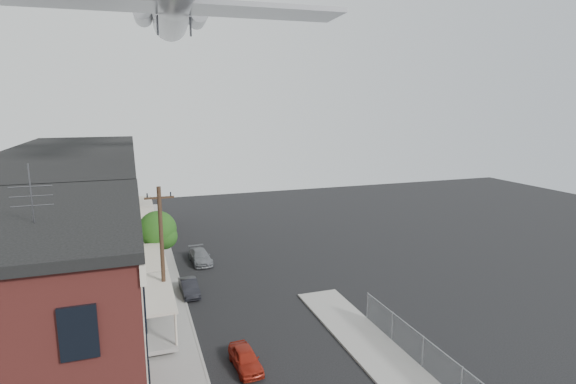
# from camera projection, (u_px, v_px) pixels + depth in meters

# --- Properties ---
(sidewalk_left) EXTENTS (3.00, 62.00, 0.12)m
(sidewalk_left) POSITION_uv_depth(u_px,v_px,m) (161.00, 287.00, 34.92)
(sidewalk_left) COLOR gray
(sidewalk_left) RESTS_ON ground
(curb_left) EXTENTS (0.15, 62.00, 0.14)m
(curb_left) POSITION_uv_depth(u_px,v_px,m) (180.00, 284.00, 35.38)
(curb_left) COLOR gray
(curb_left) RESTS_ON ground
(row_house_a) EXTENTS (11.98, 7.00, 10.30)m
(row_house_a) POSITION_uv_depth(u_px,v_px,m) (45.00, 266.00, 24.92)
(row_house_a) COLOR slate
(row_house_a) RESTS_ON ground
(row_house_b) EXTENTS (11.98, 7.00, 10.30)m
(row_house_b) POSITION_uv_depth(u_px,v_px,m) (63.00, 233.00, 31.42)
(row_house_b) COLOR #756B5C
(row_house_b) RESTS_ON ground
(row_house_c) EXTENTS (11.98, 7.00, 10.30)m
(row_house_c) POSITION_uv_depth(u_px,v_px,m) (74.00, 211.00, 37.92)
(row_house_c) COLOR slate
(row_house_c) RESTS_ON ground
(row_house_d) EXTENTS (11.98, 7.00, 10.30)m
(row_house_d) POSITION_uv_depth(u_px,v_px,m) (82.00, 196.00, 44.41)
(row_house_d) COLOR #756B5C
(row_house_d) RESTS_ON ground
(row_house_e) EXTENTS (11.98, 7.00, 10.30)m
(row_house_e) POSITION_uv_depth(u_px,v_px,m) (88.00, 185.00, 50.91)
(row_house_e) COLOR slate
(row_house_e) RESTS_ON ground
(chainlink_fence) EXTENTS (0.06, 18.06, 1.90)m
(chainlink_fence) POSITION_uv_depth(u_px,v_px,m) (461.00, 384.00, 21.13)
(chainlink_fence) COLOR gray
(chainlink_fence) RESTS_ON ground
(utility_pole) EXTENTS (1.80, 0.26, 9.00)m
(utility_pole) POSITION_uv_depth(u_px,v_px,m) (162.00, 254.00, 28.45)
(utility_pole) COLOR black
(utility_pole) RESTS_ON ground
(street_tree) EXTENTS (3.22, 3.20, 5.20)m
(street_tree) POSITION_uv_depth(u_px,v_px,m) (159.00, 231.00, 37.99)
(street_tree) COLOR black
(street_tree) RESTS_ON ground
(car_near) EXTENTS (1.48, 3.30, 1.10)m
(car_near) POSITION_uv_depth(u_px,v_px,m) (245.00, 359.00, 24.08)
(car_near) COLOR maroon
(car_near) RESTS_ON ground
(car_mid) EXTENTS (1.30, 3.45, 1.12)m
(car_mid) POSITION_uv_depth(u_px,v_px,m) (189.00, 287.00, 33.54)
(car_mid) COLOR black
(car_mid) RESTS_ON ground
(car_far) EXTENTS (1.91, 4.14, 1.17)m
(car_far) POSITION_uv_depth(u_px,v_px,m) (200.00, 256.00, 40.39)
(car_far) COLOR slate
(car_far) RESTS_ON ground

